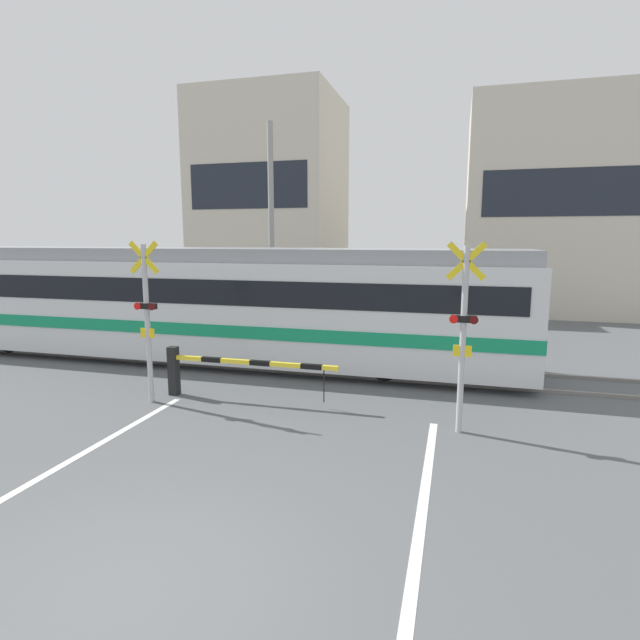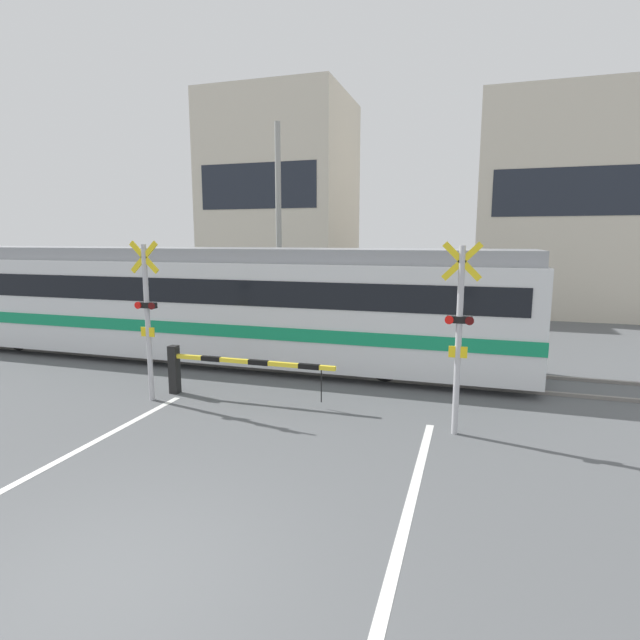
% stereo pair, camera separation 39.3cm
% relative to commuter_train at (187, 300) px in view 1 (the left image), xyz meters
% --- Properties ---
extents(ground_plane, '(160.00, 160.00, 0.00)m').
position_rel_commuter_train_xyz_m(ground_plane, '(4.41, -8.93, -1.73)').
color(ground_plane, '#56595B').
extents(rail_track_near, '(50.00, 0.10, 0.08)m').
position_rel_commuter_train_xyz_m(rail_track_near, '(4.41, -0.72, -1.69)').
color(rail_track_near, gray).
rests_on(rail_track_near, ground_plane).
extents(rail_track_far, '(50.00, 0.10, 0.08)m').
position_rel_commuter_train_xyz_m(rail_track_far, '(4.41, 0.72, -1.69)').
color(rail_track_far, gray).
rests_on(rail_track_far, ground_plane).
extents(road_stripe_right, '(0.14, 9.52, 0.01)m').
position_rel_commuter_train_xyz_m(road_stripe_right, '(7.15, -8.16, -1.72)').
color(road_stripe_right, white).
rests_on(road_stripe_right, ground_plane).
extents(commuter_train, '(18.77, 2.69, 3.22)m').
position_rel_commuter_train_xyz_m(commuter_train, '(0.00, 0.00, 0.00)').
color(commuter_train, silver).
rests_on(commuter_train, ground_plane).
extents(crossing_barrier_near, '(3.89, 0.20, 1.10)m').
position_rel_commuter_train_xyz_m(crossing_barrier_near, '(2.42, -3.10, -1.01)').
color(crossing_barrier_near, black).
rests_on(crossing_barrier_near, ground_plane).
extents(crossing_barrier_far, '(3.89, 0.20, 1.10)m').
position_rel_commuter_train_xyz_m(crossing_barrier_far, '(6.40, 3.15, -1.01)').
color(crossing_barrier_far, black).
rests_on(crossing_barrier_far, ground_plane).
extents(crossing_signal_left, '(0.68, 0.15, 3.44)m').
position_rel_commuter_train_xyz_m(crossing_signal_left, '(1.21, -3.69, 0.17)').
color(crossing_signal_left, '#B2B2B7').
rests_on(crossing_signal_left, ground_plane).
extents(crossing_signal_right, '(0.68, 0.15, 3.44)m').
position_rel_commuter_train_xyz_m(crossing_signal_right, '(7.60, -3.69, 0.17)').
color(crossing_signal_right, '#B2B2B7').
rests_on(crossing_signal_right, ground_plane).
extents(pedestrian, '(0.38, 0.23, 1.80)m').
position_rel_commuter_train_xyz_m(pedestrian, '(3.50, 6.11, -0.68)').
color(pedestrian, brown).
rests_on(pedestrian, ground_plane).
extents(building_left_of_street, '(7.23, 6.53, 10.94)m').
position_rel_commuter_train_xyz_m(building_left_of_street, '(-2.56, 13.66, 3.74)').
color(building_left_of_street, beige).
rests_on(building_left_of_street, ground_plane).
extents(building_right_of_street, '(7.43, 6.53, 9.76)m').
position_rel_commuter_train_xyz_m(building_right_of_street, '(11.46, 13.66, 3.16)').
color(building_right_of_street, beige).
rests_on(building_right_of_street, ground_plane).
extents(utility_pole_streetside, '(0.22, 0.22, 7.81)m').
position_rel_commuter_train_xyz_m(utility_pole_streetside, '(0.46, 5.65, 2.18)').
color(utility_pole_streetside, gray).
rests_on(utility_pole_streetside, ground_plane).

